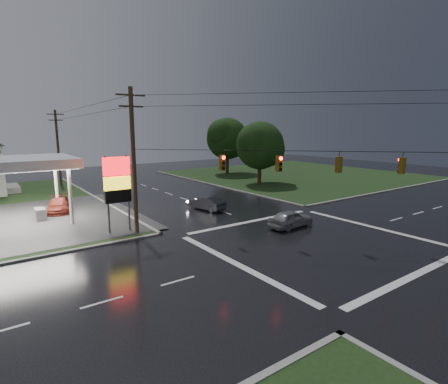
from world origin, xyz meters
TOP-DOWN VIEW (x-y plane):
  - ground at (0.00, 0.00)m, footprint 120.00×120.00m
  - grass_ne at (26.00, 26.00)m, footprint 36.00×36.00m
  - pylon_sign at (-10.50, 10.50)m, footprint 2.00×0.35m
  - utility_pole_nw at (-9.50, 9.50)m, footprint 2.20×0.32m
  - utility_pole_n at (-9.50, 38.00)m, footprint 2.20×0.32m
  - traffic_signals at (0.02, -0.02)m, footprint 26.87×26.87m
  - tree_ne_near at (14.14, 21.99)m, footprint 7.99×6.80m
  - tree_ne_far at (17.15, 33.99)m, footprint 8.46×7.20m
  - car_north at (-0.80, 12.97)m, footprint 2.25×4.29m
  - car_crossing at (1.45, 3.75)m, footprint 4.27×1.90m
  - car_pump at (-13.00, 20.55)m, footprint 3.06×5.15m

SIDE VIEW (x-z plane):
  - ground at x=0.00m, z-range 0.00..0.00m
  - grass_ne at x=26.00m, z-range 0.00..0.08m
  - car_north at x=-0.80m, z-range 0.00..1.34m
  - car_pump at x=-13.00m, z-range 0.00..1.40m
  - car_crossing at x=1.45m, z-range 0.00..1.43m
  - pylon_sign at x=-10.50m, z-range 1.01..7.01m
  - utility_pole_n at x=-9.50m, z-range 0.22..10.72m
  - tree_ne_near at x=14.14m, z-range 1.07..10.05m
  - utility_pole_nw at x=-9.50m, z-range 0.22..11.22m
  - tree_ne_far at x=17.15m, z-range 1.28..11.08m
  - traffic_signals at x=0.02m, z-range 5.75..7.22m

